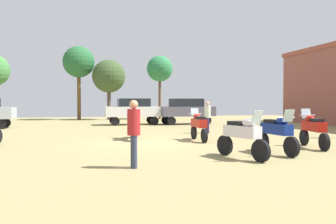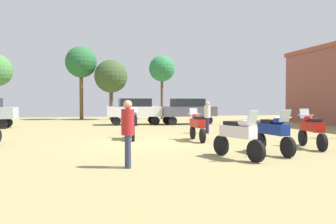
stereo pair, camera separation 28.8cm
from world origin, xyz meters
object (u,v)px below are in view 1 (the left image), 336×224
motorcycle_7 (277,132)px  tree_1 (160,69)px  motorcycle_2 (135,123)px  motorcycle_5 (242,135)px  motorcycle_3 (313,129)px  car_1 (134,109)px  motorcycle_6 (199,125)px  car_2 (186,109)px  tree_3 (79,63)px  person_1 (134,128)px  tree_2 (109,76)px  person_2 (207,115)px

motorcycle_7 → tree_1: (1.22, 23.50, 4.37)m
motorcycle_2 → motorcycle_5: 6.55m
motorcycle_3 → car_1: car_1 is taller
motorcycle_3 → motorcycle_6: (-3.44, 3.25, -0.01)m
tree_1 → car_2: bearing=-88.2°
motorcycle_2 → tree_3: size_ratio=0.30×
motorcycle_5 → person_1: person_1 is taller
tree_3 → motorcycle_5: bearing=-78.1°
motorcycle_7 → car_1: 15.78m
person_1 → tree_2: 25.02m
motorcycle_3 → motorcycle_6: motorcycle_3 is taller
motorcycle_5 → tree_3: size_ratio=0.29×
motorcycle_2 → tree_1: bearing=81.6°
motorcycle_7 → motorcycle_3: bearing=-160.3°
person_2 → tree_3: size_ratio=0.25×
motorcycle_6 → car_1: car_1 is taller
motorcycle_2 → motorcycle_3: motorcycle_2 is taller
motorcycle_2 → motorcycle_3: (6.13, -4.51, -0.01)m
person_1 → motorcycle_2: bearing=168.7°
motorcycle_5 → tree_1: 24.62m
motorcycle_3 → motorcycle_7: motorcycle_7 is taller
motorcycle_3 → tree_1: (-0.95, 22.50, 4.38)m
car_1 → tree_3: bearing=25.5°
car_2 → car_1: bearing=79.4°
car_1 → tree_2: size_ratio=0.73×
motorcycle_6 → person_1: 6.60m
tree_2 → tree_3: 3.25m
motorcycle_3 → person_2: 6.76m
motorcycle_2 → tree_3: bearing=106.2°
motorcycle_5 → tree_1: tree_1 is taller
motorcycle_2 → motorcycle_6: size_ratio=1.02×
motorcycle_6 → tree_2: (-2.63, 19.32, 3.54)m
motorcycle_7 → motorcycle_5: bearing=15.6°
motorcycle_6 → tree_2: tree_2 is taller
tree_1 → motorcycle_7: bearing=-93.0°
car_2 → tree_3: bearing=37.8°
person_1 → tree_3: tree_3 is taller
motorcycle_3 → motorcycle_2: bearing=155.3°
motorcycle_5 → tree_3: (-5.24, 24.80, 4.89)m
motorcycle_3 → motorcycle_7: bearing=-143.7°
motorcycle_2 → car_2: 11.05m
motorcycle_3 → tree_3: (-8.94, 23.23, 4.90)m
motorcycle_7 → tree_1: bearing=-98.0°
motorcycle_2 → motorcycle_3: 7.61m
motorcycle_5 → motorcycle_6: bearing=-110.9°
motorcycle_3 → tree_1: 22.94m
motorcycle_3 → motorcycle_5: (-3.70, -1.57, 0.00)m
car_2 → tree_1: tree_1 is taller
person_2 → tree_1: 16.51m
motorcycle_5 → person_2: bearing=-121.1°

